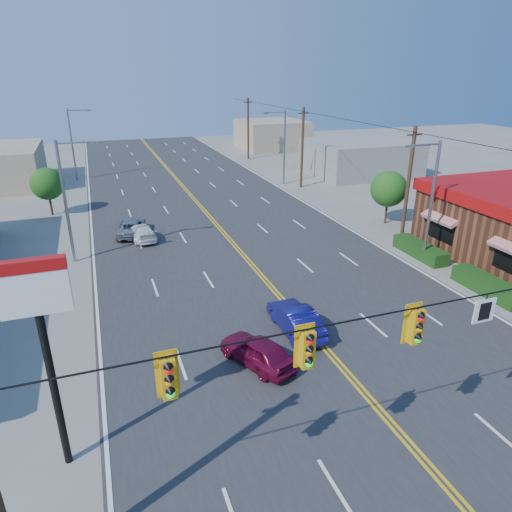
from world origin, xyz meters
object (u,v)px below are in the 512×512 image
object	(u,v)px
car_blue	(296,320)
car_white	(141,233)
signal_span	(444,336)
pizza_hut_sign	(41,325)
car_silver	(131,228)
car_magenta	(258,352)

from	to	relation	value
car_blue	car_white	size ratio (longest dim) A/B	1.03
signal_span	pizza_hut_sign	bearing A→B (deg)	159.81
pizza_hut_sign	car_blue	bearing A→B (deg)	24.83
car_blue	car_white	bearing A→B (deg)	-71.37
car_white	car_silver	distance (m)	1.48
signal_span	car_white	distance (m)	25.86
pizza_hut_sign	car_silver	size ratio (longest dim) A/B	1.55
pizza_hut_sign	car_white	size ratio (longest dim) A/B	1.71
pizza_hut_sign	car_magenta	xyz separation A→B (m)	(7.66, 2.90, -4.53)
pizza_hut_sign	car_silver	bearing A→B (deg)	79.38
car_magenta	signal_span	bearing A→B (deg)	91.01
car_magenta	car_white	distance (m)	18.09
car_silver	car_blue	bearing A→B (deg)	118.93
signal_span	car_white	world-z (taller)	signal_span
pizza_hut_sign	car_magenta	size ratio (longest dim) A/B	1.80
signal_span	car_magenta	distance (m)	8.71
pizza_hut_sign	car_silver	distance (m)	22.95
car_white	car_silver	world-z (taller)	car_silver
car_magenta	car_silver	size ratio (longest dim) A/B	0.86
signal_span	car_magenta	size ratio (longest dim) A/B	6.39
signal_span	car_white	size ratio (longest dim) A/B	6.06
signal_span	car_silver	world-z (taller)	signal_span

